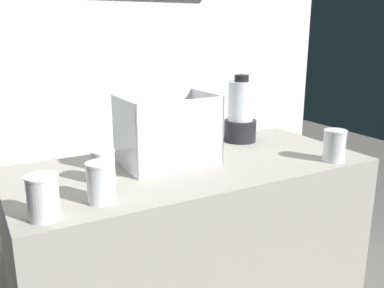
% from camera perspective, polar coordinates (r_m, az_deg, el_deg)
% --- Properties ---
extents(counter, '(1.40, 0.64, 0.90)m').
position_cam_1_polar(counter, '(1.85, 0.00, -16.02)').
color(counter, '#9E998E').
rests_on(counter, ground_plane).
extents(back_wall_unit, '(2.60, 0.24, 2.50)m').
position_cam_1_polar(back_wall_unit, '(2.28, -9.53, 11.53)').
color(back_wall_unit, silver).
rests_on(back_wall_unit, ground_plane).
extents(carrot_display_bin, '(0.36, 0.25, 0.27)m').
position_cam_1_polar(carrot_display_bin, '(1.65, -3.35, 0.17)').
color(carrot_display_bin, white).
rests_on(carrot_display_bin, counter).
extents(blender_pitcher, '(0.15, 0.15, 0.31)m').
position_cam_1_polar(blender_pitcher, '(1.98, 6.60, 4.04)').
color(blender_pitcher, black).
rests_on(blender_pitcher, counter).
extents(juice_cup_mango_far_left, '(0.09, 0.09, 0.13)m').
position_cam_1_polar(juice_cup_mango_far_left, '(1.25, -19.53, -7.21)').
color(juice_cup_mango_far_left, white).
rests_on(juice_cup_mango_far_left, counter).
extents(juice_cup_orange_left, '(0.09, 0.09, 0.13)m').
position_cam_1_polar(juice_cup_orange_left, '(1.31, -12.26, -5.48)').
color(juice_cup_orange_left, white).
rests_on(juice_cup_orange_left, counter).
extents(juice_cup_beet_middle, '(0.08, 0.08, 0.11)m').
position_cam_1_polar(juice_cup_beet_middle, '(1.48, -11.95, -3.14)').
color(juice_cup_beet_middle, white).
rests_on(juice_cup_beet_middle, counter).
extents(juice_cup_carrot_right, '(0.09, 0.09, 0.13)m').
position_cam_1_polar(juice_cup_carrot_right, '(1.77, 18.76, -0.33)').
color(juice_cup_carrot_right, white).
rests_on(juice_cup_carrot_right, counter).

